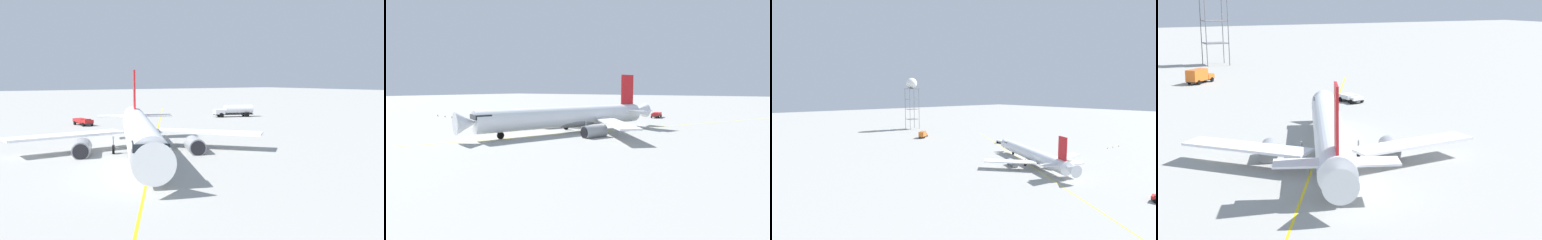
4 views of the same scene
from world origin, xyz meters
The scene contains 5 objects.
ground_plane centered at (0.00, 0.00, 0.00)m, with size 600.00×600.00×0.00m, color #9E9E99.
airliner_main centered at (3.49, -2.43, 2.64)m, with size 37.42×30.19×10.79m.
catering_truck_truck centered at (-59.90, -3.69, 1.66)m, with size 6.58×6.85×3.10m.
pushback_tug_truck centered at (-26.06, 15.36, 0.81)m, with size 4.93×3.28×1.30m.
taxiway_centreline centered at (8.74, -7.16, 0.00)m, with size 126.30×71.51×0.01m.
Camera 4 is at (58.95, -28.11, 17.86)m, focal length 51.72 mm.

